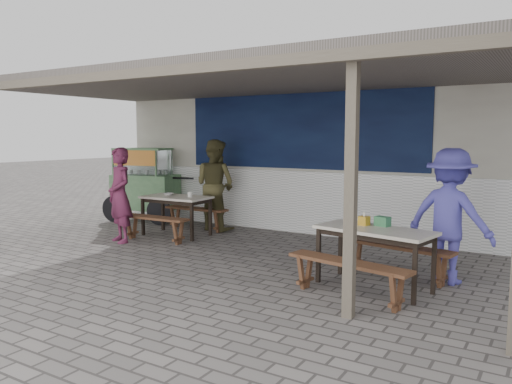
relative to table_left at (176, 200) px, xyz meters
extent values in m
plane|color=slate|center=(2.00, -1.48, -0.67)|extent=(60.00, 60.00, 0.00)
cube|color=beige|center=(2.00, 2.12, 1.08)|extent=(9.00, 1.20, 3.50)
cube|color=white|center=(2.00, 1.49, -0.07)|extent=(9.00, 0.10, 1.20)
cube|color=#0F2049|center=(1.80, 1.51, 1.38)|extent=(5.00, 0.03, 1.60)
cube|color=#625954|center=(2.00, -0.48, 2.08)|extent=(9.00, 4.20, 0.12)
cube|color=#675D4E|center=(2.00, -2.53, 1.98)|extent=(9.00, 0.12, 0.12)
cube|color=#675D4E|center=(4.35, -2.38, 0.68)|extent=(0.11, 0.11, 2.70)
cube|color=silver|center=(0.00, 0.00, 0.06)|extent=(1.29, 0.75, 0.04)
cube|color=black|center=(0.00, 0.00, 0.00)|extent=(1.19, 0.65, 0.06)
cube|color=black|center=(-0.56, -0.31, -0.31)|extent=(0.05, 0.05, 0.71)
cube|color=black|center=(0.58, -0.27, -0.31)|extent=(0.05, 0.05, 0.71)
cube|color=black|center=(-0.58, 0.27, -0.31)|extent=(0.05, 0.05, 0.71)
cube|color=black|center=(0.56, 0.31, -0.31)|extent=(0.05, 0.05, 0.71)
cube|color=brown|center=(0.03, -0.63, -0.24)|extent=(1.37, 0.34, 0.04)
cube|color=brown|center=(-0.50, -0.66, -0.46)|extent=(0.06, 0.28, 0.41)
cube|color=brown|center=(0.56, -0.61, -0.46)|extent=(0.06, 0.28, 0.41)
cube|color=brown|center=(-0.03, 0.63, -0.24)|extent=(1.37, 0.34, 0.04)
cube|color=brown|center=(-0.56, 0.61, -0.46)|extent=(0.06, 0.28, 0.41)
cube|color=brown|center=(0.50, 0.66, -0.46)|extent=(0.06, 0.28, 0.41)
cube|color=silver|center=(4.25, -1.26, 0.06)|extent=(1.51, 0.90, 0.04)
cube|color=black|center=(4.25, -1.26, 0.00)|extent=(1.40, 0.78, 0.06)
cube|color=black|center=(3.56, -1.39, -0.31)|extent=(0.05, 0.05, 0.71)
cube|color=black|center=(4.84, -1.64, -0.31)|extent=(0.05, 0.05, 0.71)
cube|color=black|center=(3.66, -0.88, -0.31)|extent=(0.05, 0.05, 0.71)
cube|color=black|center=(4.93, -1.13, -0.31)|extent=(0.05, 0.05, 0.71)
cube|color=brown|center=(4.14, -1.84, -0.24)|extent=(1.54, 0.56, 0.04)
cube|color=brown|center=(3.54, -1.73, -0.46)|extent=(0.10, 0.28, 0.41)
cube|color=brown|center=(4.73, -1.96, -0.46)|extent=(0.10, 0.28, 0.41)
cube|color=brown|center=(4.36, -0.68, -0.24)|extent=(1.54, 0.56, 0.04)
cube|color=brown|center=(3.76, -0.56, -0.46)|extent=(0.10, 0.28, 0.41)
cube|color=brown|center=(4.96, -0.79, -0.46)|extent=(0.10, 0.28, 0.41)
cube|color=#6C9C68|center=(-1.67, 0.92, 0.00)|extent=(1.50, 0.98, 0.72)
cube|color=#6C9C68|center=(-1.67, 0.92, -0.38)|extent=(1.45, 0.93, 0.05)
cylinder|color=black|center=(-2.15, 0.43, -0.38)|extent=(0.57, 0.17, 0.58)
cylinder|color=black|center=(-1.04, 0.65, -0.38)|extent=(0.57, 0.17, 0.58)
cube|color=silver|center=(-1.72, 0.91, 0.64)|extent=(1.23, 0.83, 0.57)
cube|color=#6C9C68|center=(-1.72, 0.91, 0.93)|extent=(1.28, 0.88, 0.04)
cube|color=orange|center=(-1.66, 0.59, 0.74)|extent=(1.01, 0.23, 0.33)
cylinder|color=black|center=(-0.87, 1.09, 0.31)|extent=(0.71, 0.18, 0.04)
imported|color=#632240|center=(-0.46, -0.98, 0.17)|extent=(0.72, 0.59, 1.68)
imported|color=#4D4828|center=(0.27, 0.86, 0.24)|extent=(0.92, 0.74, 1.81)
imported|color=#4F4AB6|center=(4.98, -0.53, 0.19)|extent=(1.23, 0.87, 1.73)
cube|color=gold|center=(4.06, -1.12, 0.14)|extent=(0.14, 0.14, 0.12)
cube|color=#377B4C|center=(4.28, -1.05, 0.14)|extent=(0.21, 0.17, 0.12)
cylinder|color=white|center=(0.28, 0.06, 0.13)|extent=(0.08, 0.08, 0.10)
imported|color=white|center=(-0.22, 0.04, 0.10)|extent=(0.20, 0.20, 0.04)
camera|label=1|loc=(6.15, -7.16, 1.21)|focal=35.00mm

